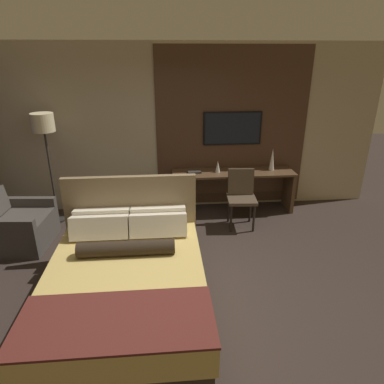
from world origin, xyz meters
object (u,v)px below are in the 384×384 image
at_px(vase_short, 218,167).
at_px(book, 194,172).
at_px(armchair_by_window, 18,227).
at_px(tv, 232,128).
at_px(desk, 232,183).
at_px(vase_tall, 272,159).
at_px(bed, 126,280).
at_px(desk_chair, 241,193).
at_px(floor_lamp, 44,132).

xyz_separation_m(vase_short, book, (-0.40, -0.00, -0.08)).
bearing_deg(book, armchair_by_window, -161.39).
bearing_deg(tv, vase_short, -138.39).
xyz_separation_m(desk, tv, (0.00, 0.21, 0.92)).
height_order(vase_tall, vase_short, vase_tall).
distance_m(desk, book, 0.72).
height_order(tv, armchair_by_window, tv).
height_order(bed, vase_tall, bed).
height_order(tv, desk_chair, tv).
distance_m(desk, vase_tall, 0.79).
bearing_deg(vase_tall, book, -178.35).
height_order(tv, vase_short, tv).
height_order(desk, armchair_by_window, armchair_by_window).
xyz_separation_m(floor_lamp, vase_tall, (3.67, 0.16, -0.58)).
bearing_deg(tv, armchair_by_window, -161.11).
bearing_deg(desk_chair, floor_lamp, 176.31).
xyz_separation_m(desk, vase_short, (-0.27, -0.03, 0.32)).
xyz_separation_m(floor_lamp, book, (2.31, 0.12, -0.76)).
bearing_deg(bed, desk, 55.62).
xyz_separation_m(tv, vase_short, (-0.27, -0.24, -0.60)).
xyz_separation_m(desk, desk_chair, (0.03, -0.58, 0.05)).
bearing_deg(desk_chair, vase_tall, 45.91).
bearing_deg(bed, tv, 57.81).
xyz_separation_m(armchair_by_window, floor_lamp, (0.33, 0.77, 1.22)).
bearing_deg(desk, armchair_by_window, -164.37).
bearing_deg(armchair_by_window, bed, -126.21).
distance_m(bed, book, 2.57).
distance_m(floor_lamp, book, 2.44).
distance_m(desk, armchair_by_window, 3.46).
distance_m(tv, vase_tall, 0.87).
height_order(desk, vase_short, vase_short).
height_order(tv, floor_lamp, floor_lamp).
relative_size(desk_chair, vase_tall, 2.45).
xyz_separation_m(desk, armchair_by_window, (-3.32, -0.93, -0.23)).
height_order(desk_chair, vase_tall, vase_tall).
bearing_deg(vase_tall, vase_short, -177.90).
bearing_deg(floor_lamp, desk, 3.10).
relative_size(bed, vase_tall, 5.89).
relative_size(vase_tall, book, 1.56).
xyz_separation_m(tv, book, (-0.68, -0.25, -0.68)).
bearing_deg(desk, desk_chair, -87.44).
bearing_deg(armchair_by_window, desk_chair, -79.48).
distance_m(tv, floor_lamp, 3.02).
bearing_deg(tv, book, -160.03).
relative_size(desk_chair, vase_short, 4.75).
relative_size(bed, desk, 1.06).
xyz_separation_m(floor_lamp, vase_short, (2.72, 0.13, -0.67)).
bearing_deg(vase_short, armchair_by_window, -163.65).
bearing_deg(tv, floor_lamp, -172.96).
relative_size(desk_chair, floor_lamp, 0.52).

